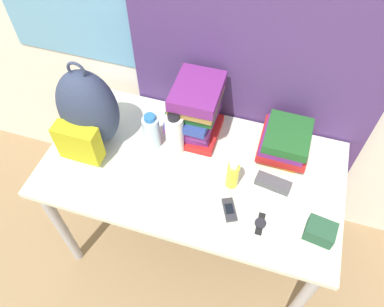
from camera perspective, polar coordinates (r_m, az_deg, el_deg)
ground_plane at (r=2.22m, az=-2.90°, el=-20.88°), size 12.00×12.00×0.00m
wall_back at (r=1.64m, az=4.68°, el=20.21°), size 6.00×0.06×2.50m
curtain_blue at (r=1.57m, az=10.49°, el=17.93°), size 1.13×0.04×2.50m
desk at (r=1.74m, az=-0.00°, el=-3.87°), size 1.33×0.70×0.76m
backpack at (r=1.68m, az=-15.65°, el=6.08°), size 0.27×0.27×0.45m
book_stack_left at (r=1.68m, az=0.48°, el=6.67°), size 0.23×0.27×0.30m
book_stack_center at (r=1.71m, az=13.96°, el=1.85°), size 0.21×0.26×0.15m
water_bottle at (r=1.69m, az=-6.20°, el=3.34°), size 0.08×0.08×0.19m
sports_bottle at (r=1.64m, az=-2.67°, el=3.02°), size 0.08×0.08×0.23m
sunscreen_bottle at (r=1.57m, az=6.21°, el=-3.27°), size 0.05×0.05×0.15m
cell_phone at (r=1.55m, az=5.69°, el=-8.52°), size 0.09×0.11×0.02m
sunglasses_case at (r=1.63m, az=12.24°, el=-4.44°), size 0.16×0.08×0.04m
camera_pouch at (r=1.55m, az=18.95°, el=-11.16°), size 0.12×0.10×0.07m
wristwatch at (r=1.54m, az=10.37°, el=-10.44°), size 0.05×0.10×0.01m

